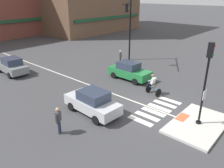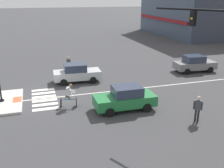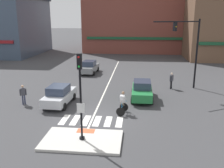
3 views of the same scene
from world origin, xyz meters
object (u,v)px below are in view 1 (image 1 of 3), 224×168
object	(u,v)px
car_silver_westbound_near	(93,102)
cyclist	(153,84)
traffic_light_mast	(129,23)
pedestrian_at_curb_left	(58,119)
signal_pole	(206,77)
pedestrian_waiting_far_side	(120,56)
car_grey_westbound_distant	(12,66)
car_green_eastbound_mid	(129,71)

from	to	relation	value
car_silver_westbound_near	cyclist	world-z (taller)	cyclist
traffic_light_mast	pedestrian_at_curb_left	size ratio (longest dim) A/B	4.12
pedestrian_at_curb_left	signal_pole	bearing A→B (deg)	-42.57
pedestrian_at_curb_left	pedestrian_waiting_far_side	xyz separation A→B (m)	(12.75, 6.00, 0.00)
signal_pole	pedestrian_waiting_far_side	distance (m)	13.57
pedestrian_at_curb_left	cyclist	bearing A→B (deg)	-7.64
car_grey_westbound_distant	pedestrian_waiting_far_side	world-z (taller)	pedestrian_waiting_far_side
cyclist	car_grey_westbound_distant	bearing A→B (deg)	111.00
car_grey_westbound_distant	cyclist	distance (m)	14.28
traffic_light_mast	car_silver_westbound_near	distance (m)	13.20
car_silver_westbound_near	cyclist	bearing A→B (deg)	-14.84
cyclist	pedestrian_at_curb_left	size ratio (longest dim) A/B	1.01
car_grey_westbound_distant	car_green_eastbound_mid	distance (m)	11.81
car_silver_westbound_near	pedestrian_at_curb_left	size ratio (longest dim) A/B	2.50
cyclist	pedestrian_waiting_far_side	size ratio (longest dim) A/B	1.01
traffic_light_mast	car_green_eastbound_mid	bearing A→B (deg)	-141.15
signal_pole	car_silver_westbound_near	bearing A→B (deg)	118.45
car_silver_westbound_near	signal_pole	bearing A→B (deg)	-61.55
car_silver_westbound_near	car_green_eastbound_mid	bearing A→B (deg)	17.39
car_silver_westbound_near	pedestrian_at_curb_left	bearing A→B (deg)	-174.21
traffic_light_mast	pedestrian_at_curb_left	world-z (taller)	traffic_light_mast
signal_pole	car_green_eastbound_mid	world-z (taller)	signal_pole
cyclist	pedestrian_waiting_far_side	distance (m)	8.40
cyclist	pedestrian_at_curb_left	world-z (taller)	cyclist
pedestrian_at_curb_left	car_green_eastbound_mid	bearing A→B (deg)	13.99
signal_pole	car_silver_westbound_near	distance (m)	7.21
traffic_light_mast	car_silver_westbound_near	xyz separation A→B (m)	(-11.29, -5.75, -3.70)
signal_pole	traffic_light_mast	world-z (taller)	traffic_light_mast
car_green_eastbound_mid	signal_pole	bearing A→B (deg)	-113.65
cyclist	pedestrian_waiting_far_side	world-z (taller)	cyclist
pedestrian_waiting_far_side	signal_pole	bearing A→B (deg)	-119.25
car_grey_westbound_distant	cyclist	size ratio (longest dim) A/B	2.49
traffic_light_mast	pedestrian_at_curb_left	distance (m)	15.87
pedestrian_at_curb_left	pedestrian_waiting_far_side	distance (m)	14.09
car_grey_westbound_distant	pedestrian_waiting_far_side	size ratio (longest dim) A/B	2.51
cyclist	car_green_eastbound_mid	bearing A→B (deg)	67.20
pedestrian_at_curb_left	pedestrian_waiting_far_side	world-z (taller)	same
pedestrian_at_curb_left	car_grey_westbound_distant	bearing A→B (deg)	75.54
signal_pole	car_silver_westbound_near	world-z (taller)	signal_pole
car_grey_westbound_distant	pedestrian_waiting_far_side	bearing A→B (deg)	-32.98
car_grey_westbound_distant	car_silver_westbound_near	world-z (taller)	same
car_grey_westbound_distant	car_silver_westbound_near	xyz separation A→B (m)	(-0.20, -11.92, 0.00)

